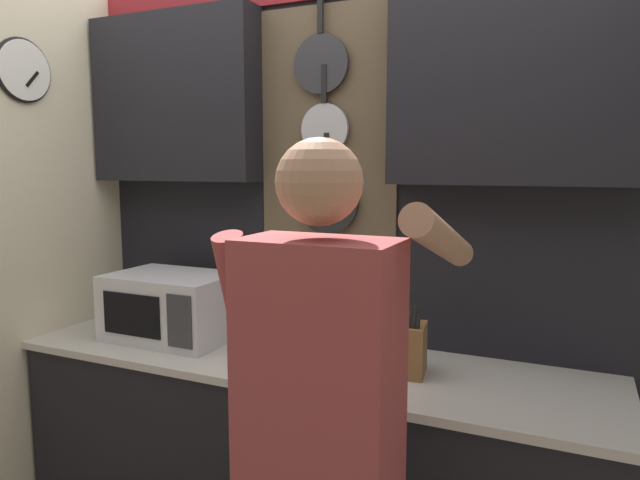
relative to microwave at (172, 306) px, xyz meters
name	(u,v)px	position (x,y,z in m)	size (l,w,h in m)	color
base_cabinet_counter	(300,466)	(0.60, 0.00, -0.58)	(2.30, 0.62, 0.88)	black
back_wall_unit	(329,190)	(0.61, 0.27, 0.49)	(2.87, 0.20, 2.41)	black
microwave	(172,306)	(0.00, 0.00, 0.00)	(0.52, 0.36, 0.28)	silver
knife_block	(409,348)	(1.03, 0.00, -0.04)	(0.13, 0.16, 0.26)	brown
utensil_crock	(312,337)	(0.66, 0.00, -0.05)	(0.10, 0.10, 0.35)	white
person	(321,416)	(1.00, -0.67, -0.02)	(0.54, 0.65, 1.68)	#383842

